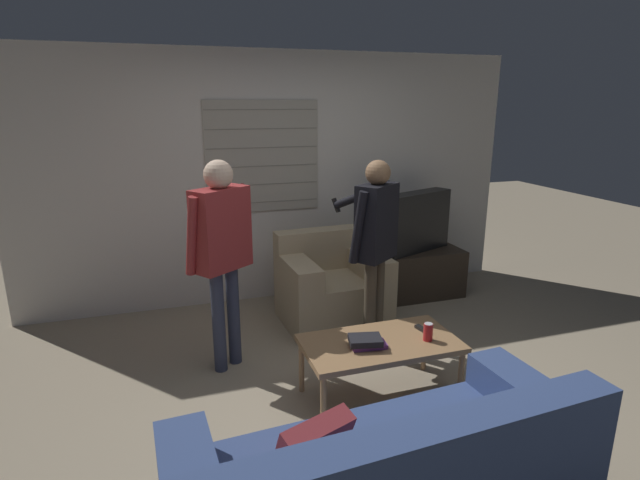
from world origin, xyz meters
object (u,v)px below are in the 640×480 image
at_px(soda_can, 428,332).
at_px(book_stack, 366,342).
at_px(tv, 416,222).
at_px(person_right_standing, 375,235).
at_px(coffee_table, 380,346).
at_px(armchair_beige, 331,286).
at_px(person_left_standing, 221,240).
at_px(spare_remote, 422,329).

bearing_deg(soda_can, book_stack, 175.05).
relative_size(book_stack, soda_can, 2.17).
bearing_deg(soda_can, tv, 64.31).
height_order(person_right_standing, book_stack, person_right_standing).
bearing_deg(coffee_table, tv, 55.17).
height_order(tv, soda_can, tv).
xyz_separation_m(tv, person_right_standing, (-0.93, -1.01, 0.19)).
relative_size(armchair_beige, soda_can, 7.78).
relative_size(coffee_table, tv, 1.24).
xyz_separation_m(armchair_beige, person_left_standing, (-1.08, -0.57, 0.71)).
height_order(armchair_beige, book_stack, armchair_beige).
height_order(person_left_standing, soda_can, person_left_standing).
xyz_separation_m(coffee_table, soda_can, (0.32, -0.09, 0.10)).
xyz_separation_m(armchair_beige, tv, (1.06, 0.33, 0.48)).
distance_m(person_right_standing, soda_can, 0.93).
height_order(person_right_standing, soda_can, person_right_standing).
xyz_separation_m(person_left_standing, soda_can, (1.29, -0.88, -0.54)).
bearing_deg(book_stack, soda_can, -4.95).
height_order(tv, person_right_standing, person_right_standing).
distance_m(armchair_beige, soda_can, 1.47).
xyz_separation_m(coffee_table, person_right_standing, (0.24, 0.69, 0.61)).
bearing_deg(person_left_standing, person_right_standing, -40.28).
xyz_separation_m(person_left_standing, spare_remote, (1.33, -0.74, -0.60)).
height_order(person_left_standing, book_stack, person_left_standing).
bearing_deg(soda_can, person_right_standing, 95.54).
xyz_separation_m(tv, person_left_standing, (-2.15, -0.90, 0.22)).
bearing_deg(armchair_beige, soda_can, 95.47).
bearing_deg(tv, armchair_beige, -3.95).
bearing_deg(coffee_table, spare_remote, 8.82).
height_order(coffee_table, tv, tv).
relative_size(tv, spare_remote, 6.46).
xyz_separation_m(person_right_standing, spare_remote, (0.11, -0.63, -0.56)).
xyz_separation_m(coffee_table, spare_remote, (0.36, 0.06, 0.05)).
xyz_separation_m(armchair_beige, coffee_table, (-0.11, -1.36, 0.06)).
bearing_deg(coffee_table, armchair_beige, 85.18).
height_order(person_left_standing, spare_remote, person_left_standing).
xyz_separation_m(coffee_table, person_left_standing, (-0.97, 0.79, 0.65)).
distance_m(tv, spare_remote, 1.87).
xyz_separation_m(armchair_beige, book_stack, (-0.24, -1.41, 0.14)).
bearing_deg(person_right_standing, armchair_beige, 65.17).
xyz_separation_m(person_right_standing, soda_can, (0.08, -0.77, -0.51)).
distance_m(book_stack, spare_remote, 0.50).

